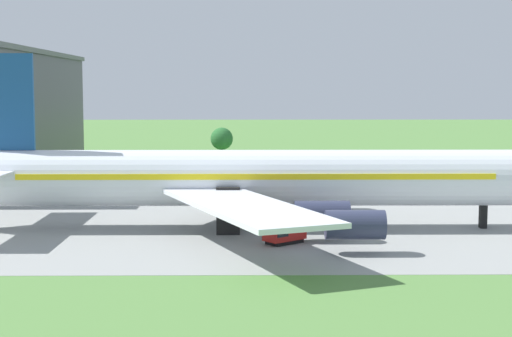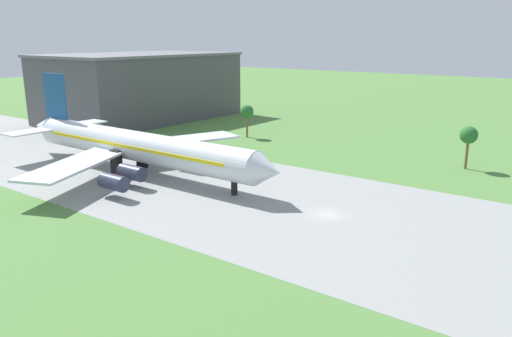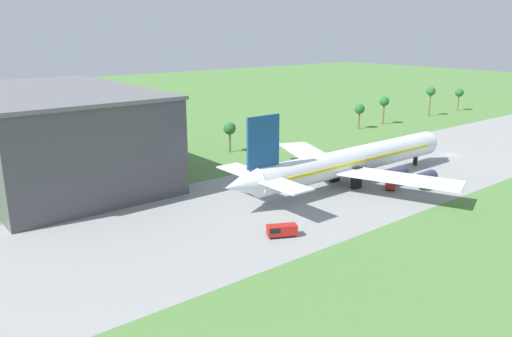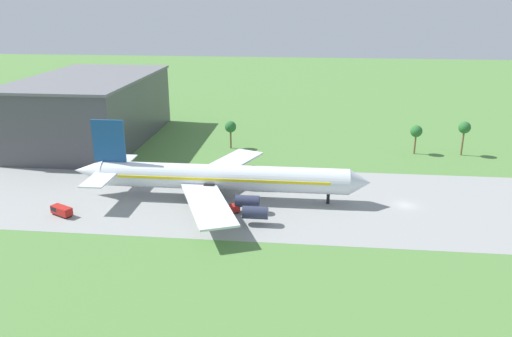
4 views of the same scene
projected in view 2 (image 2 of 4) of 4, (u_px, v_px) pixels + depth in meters
name	position (u px, v px, depth m)	size (l,w,h in m)	color
ground_plane	(328.00, 215.00, 76.81)	(600.00, 600.00, 0.00)	#517F3D
taxiway_strip	(328.00, 215.00, 76.81)	(320.00, 44.00, 0.02)	gray
jet_airliner	(134.00, 146.00, 99.76)	(70.50, 53.08, 18.66)	silver
baggage_tug	(113.00, 179.00, 92.15)	(4.39, 4.12, 1.91)	black
terminal_building	(141.00, 87.00, 164.04)	(36.72, 61.20, 21.33)	#47474C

